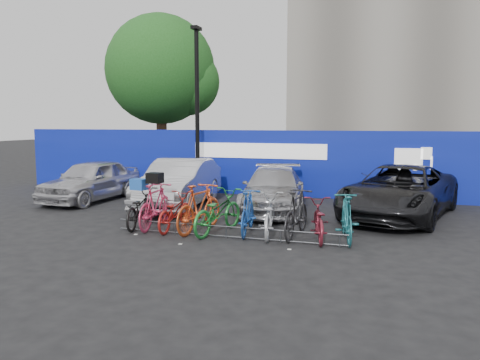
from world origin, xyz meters
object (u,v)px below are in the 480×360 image
at_px(car_0, 91,180).
at_px(bike_9, 347,218).
at_px(lamppost, 197,106).
at_px(bike_0, 140,208).
at_px(bike_rack, 226,232).
at_px(bike_1, 155,206).
at_px(bike_6, 268,215).
at_px(car_2, 274,189).
at_px(bike_3, 199,208).
at_px(bike_2, 175,212).
at_px(bike_7, 296,214).
at_px(bike_5, 248,212).
at_px(bike_4, 218,212).
at_px(car_1, 180,183).
at_px(tree, 165,72).
at_px(bike_8, 318,220).
at_px(car_3, 400,191).

relative_size(car_0, bike_9, 2.30).
height_order(lamppost, bike_0, lamppost).
distance_m(bike_rack, bike_0, 2.59).
height_order(bike_1, bike_6, bike_1).
distance_m(car_0, car_2, 6.41).
bearing_deg(bike_1, bike_3, 174.52).
height_order(bike_2, bike_7, bike_7).
bearing_deg(bike_rack, car_0, 149.68).
bearing_deg(bike_1, bike_5, 177.97).
height_order(bike_4, bike_5, bike_5).
relative_size(bike_rack, car_0, 1.35).
height_order(bike_4, bike_6, bike_4).
relative_size(bike_3, bike_5, 1.11).
xyz_separation_m(bike_6, bike_7, (0.67, 0.04, 0.07)).
relative_size(lamppost, bike_4, 3.03).
distance_m(lamppost, bike_rack, 7.48).
bearing_deg(bike_rack, bike_0, 169.31).
bearing_deg(bike_0, bike_rack, 159.87).
height_order(lamppost, car_1, lamppost).
bearing_deg(bike_rack, bike_5, 57.18).
xyz_separation_m(lamppost, bike_3, (2.35, -5.55, -2.67)).
distance_m(tree, bike_9, 14.56).
bearing_deg(lamppost, bike_8, -46.27).
xyz_separation_m(lamppost, bike_rack, (3.20, -6.00, -3.11)).
xyz_separation_m(bike_2, bike_5, (1.88, 0.10, 0.08)).
distance_m(bike_2, bike_4, 1.16).
bearing_deg(car_1, tree, 113.29).
bearing_deg(bike_6, bike_2, -7.94).
relative_size(car_1, bike_8, 2.60).
distance_m(tree, car_2, 10.76).
height_order(car_0, bike_4, car_0).
height_order(tree, car_2, tree).
relative_size(bike_1, bike_8, 1.09).
distance_m(tree, bike_3, 12.62).
distance_m(car_2, bike_1, 4.02).
distance_m(bike_1, bike_2, 0.57).
relative_size(car_2, car_3, 0.84).
relative_size(lamppost, bike_3, 3.06).
xyz_separation_m(lamppost, bike_6, (4.07, -5.45, -2.77)).
bearing_deg(lamppost, bike_rack, -61.93).
xyz_separation_m(bike_rack, bike_2, (-1.52, 0.45, 0.30)).
relative_size(bike_rack, bike_0, 3.02).
xyz_separation_m(bike_1, bike_4, (1.71, -0.06, -0.05)).
distance_m(tree, bike_2, 12.37).
xyz_separation_m(car_3, bike_4, (-4.26, -3.42, -0.21)).
bearing_deg(car_1, lamppost, 93.42).
distance_m(bike_6, bike_8, 1.19).
xyz_separation_m(bike_4, bike_5, (0.72, 0.13, 0.01)).
bearing_deg(bike_8, car_2, -73.16).
bearing_deg(car_3, bike_rack, -120.23).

